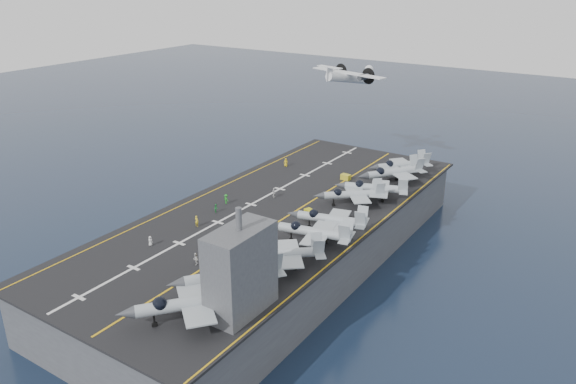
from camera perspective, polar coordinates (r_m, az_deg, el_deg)
The scene contains 28 objects.
ground at distance 110.85m, azimuth -1.15°, elevation -6.90°, with size 500.00×500.00×0.00m, color #142135.
hull at distance 108.55m, azimuth -1.17°, elevation -4.58°, with size 36.00×90.00×10.00m, color #56595E.
flight_deck at distance 106.36m, azimuth -1.19°, elevation -2.07°, with size 38.00×92.00×0.40m, color black.
foul_line at distance 104.74m, azimuth 0.17°, elevation -2.32°, with size 0.35×90.00×0.02m, color gold.
landing_centerline at distance 109.52m, azimuth -3.78°, elevation -1.26°, with size 0.50×90.00×0.02m, color silver.
deck_edge_port at distance 116.05m, azimuth -8.12°, elevation -0.09°, with size 0.25×90.00×0.02m, color gold.
deck_edge_stbd at distance 97.90m, azimuth 7.80°, elevation -4.32°, with size 0.25×90.00×0.02m, color gold.
island_superstructure at distance 73.28m, azimuth -4.87°, elevation -7.00°, with size 5.00×10.00×15.00m, color #56595E, non-canonical shape.
fighter_jet_0 at distance 74.52m, azimuth -10.08°, elevation -10.96°, with size 18.49×19.24×5.59m, color #9FA9B1, non-canonical shape.
fighter_jet_1 at distance 79.98m, azimuth -5.63°, elevation -8.22°, with size 18.69×19.72×5.71m, color #9BA5AB, non-canonical shape.
fighter_jet_2 at distance 85.90m, azimuth -0.38°, elevation -6.17°, with size 16.98×16.35×4.93m, color gray, non-canonical shape.
fighter_jet_3 at distance 92.50m, azimuth 2.70°, elevation -4.00°, with size 16.47×12.72×5.11m, color #9299A1, non-canonical shape.
fighter_jet_4 at distance 97.50m, azimuth 4.43°, elevation -2.68°, with size 16.35×12.93×5.00m, color #949AA2, non-canonical shape.
fighter_jet_5 at distance 108.84m, azimuth 6.66°, elevation -0.16°, with size 16.57×16.05×4.82m, color gray, non-canonical shape.
fighter_jet_6 at distance 112.35m, azimuth 8.90°, elevation 0.49°, with size 17.04×14.27×5.04m, color #98A1A8, non-canonical shape.
fighter_jet_7 at distance 121.47m, azimuth 10.73°, elevation 2.08°, with size 17.26×18.46×5.34m, color #8E979D, non-canonical shape.
fighter_jet_8 at distance 126.80m, azimuth 11.56°, elevation 2.78°, with size 16.72×17.32×5.03m, color #98A0A7, non-canonical shape.
tow_cart_a at distance 90.17m, azimuth -5.55°, elevation -6.13°, with size 2.58×2.00×1.37m, color gold, non-canonical shape.
tow_cart_b at distance 104.39m, azimuth 2.21°, elevation -2.08°, with size 2.26×1.89×1.16m, color gold, non-canonical shape.
tow_cart_c at distance 122.66m, azimuth 5.88°, elevation 1.52°, with size 2.11×1.47×1.20m, color gold, non-canonical shape.
crew_0 at distance 95.77m, azimuth -13.81°, elevation -4.85°, with size 1.14×0.88×1.70m, color silver.
crew_1 at distance 101.00m, azimuth -9.26°, elevation -2.93°, with size 1.24×0.83×2.06m, color yellow.
crew_2 at distance 106.44m, azimuth -7.31°, elevation -1.63°, with size 1.13×1.18×1.65m, color #1C8835.
crew_3 at distance 110.03m, azimuth -6.30°, elevation -0.71°, with size 1.30×1.03×1.92m, color #1D9322.
crew_4 at distance 112.28m, azimuth -1.45°, elevation -0.08°, with size 1.47×1.33×2.04m, color silver.
crew_5 at distance 130.36m, azimuth -0.22°, elevation 3.04°, with size 1.41×1.23×1.98m, color yellow.
crew_7 at distance 88.37m, azimuth -9.39°, elevation -6.73°, with size 1.13×1.37×1.97m, color silver.
transport_plane at distance 154.01m, azimuth 6.10°, elevation 11.43°, with size 27.09×21.58×5.64m, color white, non-canonical shape.
Camera 1 is at (55.42, -80.12, 52.89)m, focal length 35.00 mm.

